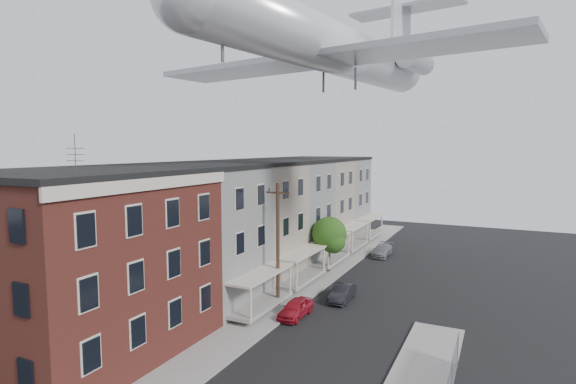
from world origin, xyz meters
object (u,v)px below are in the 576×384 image
car_far (382,250)px  airplane (337,49)px  car_mid (342,293)px  car_near (296,308)px  utility_pole (278,243)px  street_tree (330,236)px

car_far → airplane: bearing=-90.1°
car_mid → car_near: bearing=-114.1°
utility_pole → airplane: airplane is taller
airplane → utility_pole: bearing=-130.5°
street_tree → car_far: 9.35m
car_near → car_far: car_near is taller
airplane → car_near: bearing=-102.0°
street_tree → car_mid: size_ratio=1.43×
utility_pole → street_tree: (0.33, 9.92, -1.22)m
street_tree → car_far: size_ratio=1.25×
utility_pole → car_far: bearing=80.5°
utility_pole → car_mid: utility_pole is taller
utility_pole → car_far: utility_pole is taller
utility_pole → car_near: bearing=-32.6°
street_tree → car_near: bearing=-81.5°
utility_pole → airplane: 14.73m
car_near → car_far: size_ratio=0.86×
car_mid → car_far: size_ratio=0.88×
street_tree → car_far: (2.76, 8.47, -2.85)m
car_far → car_mid: bearing=-87.2°
utility_pole → car_mid: (3.80, 3.22, -4.07)m
street_tree → car_far: bearing=72.0°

